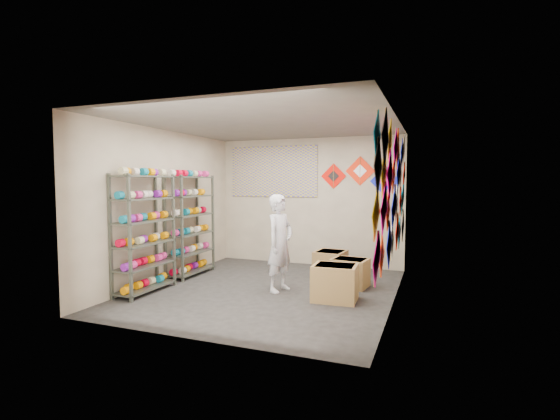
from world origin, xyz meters
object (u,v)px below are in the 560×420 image
at_px(carton_a, 335,283).
at_px(carton_c, 330,264).
at_px(shelf_rack_front, 144,234).
at_px(carton_b, 350,273).
at_px(shopkeeper, 280,243).
at_px(shelf_rack_back, 190,225).

bearing_deg(carton_a, carton_c, 103.46).
distance_m(shelf_rack_front, carton_b, 3.44).
bearing_deg(carton_c, shopkeeper, -109.87).
xyz_separation_m(shelf_rack_back, carton_a, (2.95, -0.64, -0.68)).
bearing_deg(carton_b, shopkeeper, -139.22).
relative_size(shelf_rack_back, carton_a, 2.95).
height_order(shelf_rack_back, shopkeeper, shelf_rack_back).
bearing_deg(shelf_rack_back, carton_b, 4.40).
relative_size(shelf_rack_back, shopkeeper, 1.21).
height_order(shopkeeper, carton_c, shopkeeper).
xyz_separation_m(shelf_rack_front, carton_b, (3.00, 1.53, -0.71)).
distance_m(shelf_rack_front, shopkeeper, 2.17).
bearing_deg(shelf_rack_back, shelf_rack_front, -90.00).
bearing_deg(shelf_rack_back, carton_c, 16.14).
height_order(shelf_rack_front, shelf_rack_back, same).
relative_size(shopkeeper, carton_b, 2.70).
height_order(shelf_rack_back, carton_b, shelf_rack_back).
relative_size(shelf_rack_front, shopkeeper, 1.21).
relative_size(carton_a, carton_c, 1.13).
xyz_separation_m(shopkeeper, carton_a, (0.96, -0.20, -0.52)).
xyz_separation_m(carton_a, carton_c, (-0.41, 1.38, -0.02)).
height_order(shopkeeper, carton_b, shopkeeper).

